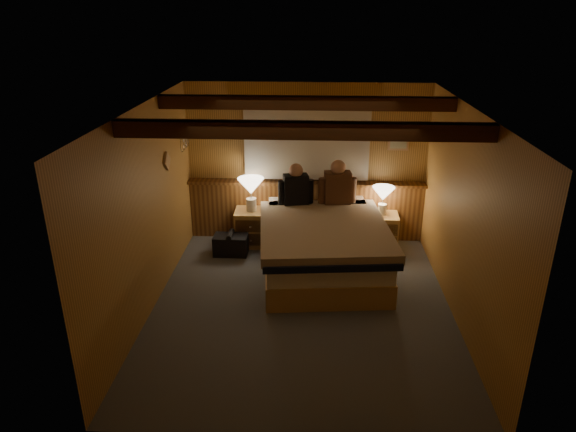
# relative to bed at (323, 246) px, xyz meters

# --- Properties ---
(floor) EXTENTS (4.20, 4.20, 0.00)m
(floor) POSITION_rel_bed_xyz_m (-0.26, -0.91, -0.38)
(floor) COLOR slate
(floor) RESTS_ON ground
(ceiling) EXTENTS (4.20, 4.20, 0.00)m
(ceiling) POSITION_rel_bed_xyz_m (-0.26, -0.91, 2.02)
(ceiling) COLOR tan
(ceiling) RESTS_ON wall_back
(wall_back) EXTENTS (3.60, 0.00, 3.60)m
(wall_back) POSITION_rel_bed_xyz_m (-0.26, 1.19, 0.82)
(wall_back) COLOR #C99548
(wall_back) RESTS_ON floor
(wall_left) EXTENTS (0.00, 4.20, 4.20)m
(wall_left) POSITION_rel_bed_xyz_m (-2.06, -0.91, 0.82)
(wall_left) COLOR #C99548
(wall_left) RESTS_ON floor
(wall_right) EXTENTS (0.00, 4.20, 4.20)m
(wall_right) POSITION_rel_bed_xyz_m (1.54, -0.91, 0.82)
(wall_right) COLOR #C99548
(wall_right) RESTS_ON floor
(wall_front) EXTENTS (3.60, 0.00, 3.60)m
(wall_front) POSITION_rel_bed_xyz_m (-0.26, -3.01, 0.82)
(wall_front) COLOR #C99548
(wall_front) RESTS_ON floor
(wainscot) EXTENTS (3.60, 0.23, 0.94)m
(wainscot) POSITION_rel_bed_xyz_m (-0.26, 1.12, 0.11)
(wainscot) COLOR brown
(wainscot) RESTS_ON wall_back
(curtain_window) EXTENTS (2.18, 0.09, 1.11)m
(curtain_window) POSITION_rel_bed_xyz_m (-0.26, 1.11, 1.14)
(curtain_window) COLOR #442111
(curtain_window) RESTS_ON wall_back
(ceiling_beams) EXTENTS (3.60, 1.65, 0.16)m
(ceiling_beams) POSITION_rel_bed_xyz_m (-0.26, -0.76, 1.93)
(ceiling_beams) COLOR #442111
(ceiling_beams) RESTS_ON ceiling
(coat_rail) EXTENTS (0.05, 0.55, 0.24)m
(coat_rail) POSITION_rel_bed_xyz_m (-1.97, 0.66, 1.29)
(coat_rail) COLOR silver
(coat_rail) RESTS_ON wall_left
(framed_print) EXTENTS (0.30, 0.04, 0.25)m
(framed_print) POSITION_rel_bed_xyz_m (1.09, 1.16, 1.17)
(framed_print) COLOR tan
(framed_print) RESTS_ON wall_back
(bed) EXTENTS (1.85, 2.30, 0.73)m
(bed) POSITION_rel_bed_xyz_m (0.00, 0.00, 0.00)
(bed) COLOR tan
(bed) RESTS_ON floor
(nightstand_left) EXTENTS (0.51, 0.46, 0.55)m
(nightstand_left) POSITION_rel_bed_xyz_m (-1.07, 0.84, -0.11)
(nightstand_left) COLOR tan
(nightstand_left) RESTS_ON floor
(nightstand_right) EXTENTS (0.48, 0.44, 0.52)m
(nightstand_right) POSITION_rel_bed_xyz_m (0.90, 0.85, -0.12)
(nightstand_right) COLOR tan
(nightstand_right) RESTS_ON floor
(lamp_left) EXTENTS (0.39, 0.39, 0.51)m
(lamp_left) POSITION_rel_bed_xyz_m (-1.07, 0.83, 0.53)
(lamp_left) COLOR silver
(lamp_left) RESTS_ON nightstand_left
(lamp_right) EXTENTS (0.33, 0.33, 0.43)m
(lamp_right) POSITION_rel_bed_xyz_m (0.89, 0.86, 0.44)
(lamp_right) COLOR silver
(lamp_right) RESTS_ON nightstand_right
(person_left) EXTENTS (0.51, 0.27, 0.63)m
(person_left) POSITION_rel_bed_xyz_m (-0.40, 0.70, 0.59)
(person_left) COLOR black
(person_left) RESTS_ON bed
(person_right) EXTENTS (0.55, 0.26, 0.67)m
(person_right) POSITION_rel_bed_xyz_m (0.21, 0.76, 0.61)
(person_right) COLOR #513120
(person_right) RESTS_ON bed
(duffel_bag) EXTENTS (0.50, 0.30, 0.35)m
(duffel_bag) POSITION_rel_bed_xyz_m (-1.34, 0.46, -0.23)
(duffel_bag) COLOR black
(duffel_bag) RESTS_ON floor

